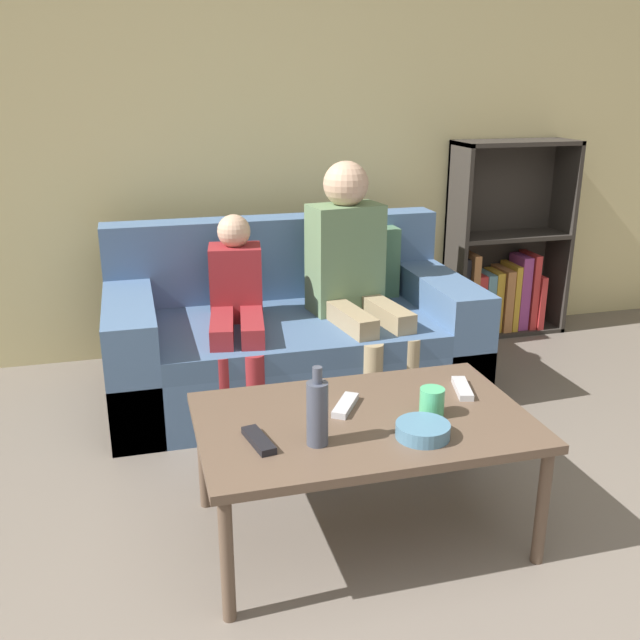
{
  "coord_description": "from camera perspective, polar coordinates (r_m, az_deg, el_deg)",
  "views": [
    {
      "loc": [
        -0.67,
        -0.9,
        1.47
      ],
      "look_at": [
        0.02,
        1.67,
        0.57
      ],
      "focal_mm": 40.0,
      "sensor_mm": 36.0,
      "label": 1
    }
  ],
  "objects": [
    {
      "name": "tv_remote_0",
      "position": [
        2.17,
        -4.93,
        -9.56
      ],
      "size": [
        0.08,
        0.18,
        0.02
      ],
      "rotation": [
        0.0,
        0.0,
        0.2
      ],
      "color": "black",
      "rests_on": "coffee_table"
    },
    {
      "name": "person_adult",
      "position": [
        3.39,
        2.62,
        4.39
      ],
      "size": [
        0.4,
        0.67,
        1.11
      ],
      "rotation": [
        0.0,
        0.0,
        0.15
      ],
      "color": "#9E8966",
      "rests_on": "ground_plane"
    },
    {
      "name": "couch",
      "position": [
        3.51,
        -2.38,
        -1.37
      ],
      "size": [
        1.72,
        0.93,
        0.8
      ],
      "color": "#4C6B93",
      "rests_on": "ground_plane"
    },
    {
      "name": "bottle",
      "position": [
        2.12,
        -0.21,
        -7.36
      ],
      "size": [
        0.07,
        0.07,
        0.25
      ],
      "color": "#424756",
      "rests_on": "coffee_table"
    },
    {
      "name": "cup_near",
      "position": [
        2.34,
        8.94,
        -6.51
      ],
      "size": [
        0.08,
        0.08,
        0.09
      ],
      "color": "#4CB77A",
      "rests_on": "coffee_table"
    },
    {
      "name": "snack_bowl",
      "position": [
        2.22,
        8.22,
        -8.74
      ],
      "size": [
        0.17,
        0.17,
        0.05
      ],
      "color": "teal",
      "rests_on": "coffee_table"
    },
    {
      "name": "wall_back",
      "position": [
        3.95,
        -5.52,
        16.18
      ],
      "size": [
        12.0,
        0.06,
        2.6
      ],
      "color": "beige",
      "rests_on": "ground_plane"
    },
    {
      "name": "bookshelf",
      "position": [
        4.42,
        14.29,
        4.43
      ],
      "size": [
        0.71,
        0.28,
        1.14
      ],
      "color": "#332D28",
      "rests_on": "ground_plane"
    },
    {
      "name": "tv_remote_1",
      "position": [
        2.38,
        2.04,
        -6.84
      ],
      "size": [
        0.13,
        0.17,
        0.02
      ],
      "rotation": [
        0.0,
        0.0,
        -0.57
      ],
      "color": "#B7B7BC",
      "rests_on": "coffee_table"
    },
    {
      "name": "tv_remote_2",
      "position": [
        2.55,
        11.32,
        -5.39
      ],
      "size": [
        0.09,
        0.18,
        0.02
      ],
      "rotation": [
        0.0,
        0.0,
        -0.26
      ],
      "color": "#B7B7BC",
      "rests_on": "coffee_table"
    },
    {
      "name": "coffee_table",
      "position": [
        2.35,
        3.48,
        -8.6
      ],
      "size": [
        1.07,
        0.68,
        0.43
      ],
      "color": "brown",
      "rests_on": "ground_plane"
    },
    {
      "name": "person_child",
      "position": [
        3.26,
        -6.7,
        1.14
      ],
      "size": [
        0.32,
        0.66,
        0.88
      ],
      "rotation": [
        0.0,
        0.0,
        -0.15
      ],
      "color": "maroon",
      "rests_on": "ground_plane"
    }
  ]
}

